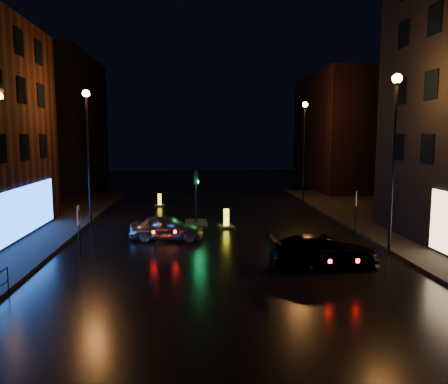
{
  "coord_description": "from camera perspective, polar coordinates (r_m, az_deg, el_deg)",
  "views": [
    {
      "loc": [
        -1.47,
        -13.46,
        5.54
      ],
      "look_at": [
        0.14,
        8.14,
        2.8
      ],
      "focal_mm": 35.0,
      "sensor_mm": 36.0,
      "label": 1
    }
  ],
  "objects": [
    {
      "name": "dark_sedan",
      "position": [
        19.31,
        12.82,
        -7.51
      ],
      "size": [
        4.91,
        2.24,
        1.39
      ],
      "primitive_type": "imported",
      "rotation": [
        0.0,
        0.0,
        1.63
      ],
      "color": "black",
      "rests_on": "ground"
    },
    {
      "name": "street_lamp_rfar",
      "position": [
        36.66,
        10.46,
        7.13
      ],
      "size": [
        0.44,
        0.44,
        8.37
      ],
      "color": "black",
      "rests_on": "ground"
    },
    {
      "name": "ground",
      "position": [
        14.64,
        1.87,
        -15.05
      ],
      "size": [
        120.0,
        120.0,
        0.0
      ],
      "primitive_type": "plane",
      "color": "black",
      "rests_on": "ground"
    },
    {
      "name": "traffic_signal",
      "position": [
        27.92,
        -3.65,
        -3.2
      ],
      "size": [
        1.4,
        2.4,
        3.45
      ],
      "color": "black",
      "rests_on": "ground"
    },
    {
      "name": "building_far_left",
      "position": [
        50.62,
        -21.19,
        8.39
      ],
      "size": [
        8.0,
        16.0,
        14.0
      ],
      "primitive_type": "cube",
      "color": "black",
      "rests_on": "ground"
    },
    {
      "name": "street_lamp_rnear",
      "position": [
        21.56,
        21.35,
        6.78
      ],
      "size": [
        0.44,
        0.44,
        8.37
      ],
      "color": "black",
      "rests_on": "ground"
    },
    {
      "name": "building_far_right",
      "position": [
        48.36,
        15.78,
        7.49
      ],
      "size": [
        8.0,
        14.0,
        12.0
      ],
      "primitive_type": "cube",
      "color": "black",
      "rests_on": "ground"
    },
    {
      "name": "silver_hatchback",
      "position": [
        23.87,
        -7.46,
        -4.63
      ],
      "size": [
        4.05,
        1.96,
        1.33
      ],
      "primitive_type": "imported",
      "rotation": [
        0.0,
        0.0,
        1.47
      ],
      "color": "#95989C",
      "rests_on": "ground"
    },
    {
      "name": "bollard_near",
      "position": [
        26.94,
        0.29,
        -4.11
      ],
      "size": [
        1.04,
        1.41,
        1.15
      ],
      "rotation": [
        0.0,
        0.0,
        0.13
      ],
      "color": "black",
      "rests_on": "ground"
    },
    {
      "name": "street_lamp_lfar",
      "position": [
        28.18,
        -17.38,
        6.93
      ],
      "size": [
        0.44,
        0.44,
        8.37
      ],
      "color": "black",
      "rests_on": "ground"
    },
    {
      "name": "road_sign_right",
      "position": [
        26.01,
        16.89,
        -1.29
      ],
      "size": [
        0.28,
        0.57,
        2.45
      ],
      "rotation": [
        0.0,
        0.0,
        2.75
      ],
      "color": "black",
      "rests_on": "ground"
    },
    {
      "name": "bollard_far",
      "position": [
        35.62,
        -8.4,
        -1.46
      ],
      "size": [
        0.77,
        1.15,
        0.99
      ],
      "rotation": [
        0.0,
        0.0,
        0.01
      ],
      "color": "black",
      "rests_on": "ground"
    },
    {
      "name": "road_sign_left",
      "position": [
        20.45,
        -18.46,
        -3.51
      ],
      "size": [
        0.14,
        0.61,
        2.5
      ],
      "rotation": [
        0.0,
        0.0,
        0.12
      ],
      "color": "black",
      "rests_on": "ground"
    }
  ]
}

